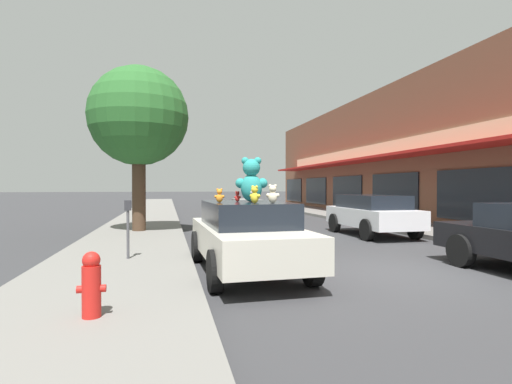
{
  "coord_description": "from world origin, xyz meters",
  "views": [
    {
      "loc": [
        -4.37,
        -7.18,
        1.72
      ],
      "look_at": [
        -1.8,
        4.41,
        1.56
      ],
      "focal_mm": 28.0,
      "sensor_mm": 36.0,
      "label": 1
    }
  ],
  "objects_px": {
    "teddy_bear_white": "(253,196)",
    "parking_meter": "(128,221)",
    "plush_art_car": "(247,234)",
    "fire_hydrant": "(91,284)",
    "teddy_bear_red": "(237,196)",
    "parked_car_far_center": "(372,213)",
    "teddy_bear_yellow": "(255,195)",
    "teddy_bear_giant": "(251,180)",
    "teddy_bear_orange": "(219,196)",
    "street_tree": "(139,117)",
    "teddy_bear_cream": "(273,194)"
  },
  "relations": [
    {
      "from": "teddy_bear_orange",
      "to": "street_tree",
      "type": "bearing_deg",
      "value": -72.2
    },
    {
      "from": "teddy_bear_yellow",
      "to": "fire_hydrant",
      "type": "distance_m",
      "value": 3.35
    },
    {
      "from": "plush_art_car",
      "to": "fire_hydrant",
      "type": "relative_size",
      "value": 5.64
    },
    {
      "from": "teddy_bear_white",
      "to": "parking_meter",
      "type": "distance_m",
      "value": 2.95
    },
    {
      "from": "teddy_bear_orange",
      "to": "parked_car_far_center",
      "type": "xyz_separation_m",
      "value": [
        6.04,
        5.13,
        -0.75
      ]
    },
    {
      "from": "plush_art_car",
      "to": "teddy_bear_giant",
      "type": "xyz_separation_m",
      "value": [
        0.11,
        0.03,
        1.08
      ]
    },
    {
      "from": "teddy_bear_giant",
      "to": "teddy_bear_yellow",
      "type": "relative_size",
      "value": 2.75
    },
    {
      "from": "teddy_bear_giant",
      "to": "plush_art_car",
      "type": "bearing_deg",
      "value": 31.25
    },
    {
      "from": "parking_meter",
      "to": "street_tree",
      "type": "bearing_deg",
      "value": 91.53
    },
    {
      "from": "teddy_bear_white",
      "to": "street_tree",
      "type": "distance_m",
      "value": 8.14
    },
    {
      "from": "fire_hydrant",
      "to": "parking_meter",
      "type": "bearing_deg",
      "value": 89.27
    },
    {
      "from": "plush_art_car",
      "to": "teddy_bear_yellow",
      "type": "bearing_deg",
      "value": -90.99
    },
    {
      "from": "teddy_bear_orange",
      "to": "street_tree",
      "type": "height_order",
      "value": "street_tree"
    },
    {
      "from": "teddy_bear_giant",
      "to": "teddy_bear_cream",
      "type": "bearing_deg",
      "value": 121.03
    },
    {
      "from": "plush_art_car",
      "to": "teddy_bear_orange",
      "type": "relative_size",
      "value": 16.44
    },
    {
      "from": "teddy_bear_orange",
      "to": "parked_car_far_center",
      "type": "bearing_deg",
      "value": -137.35
    },
    {
      "from": "teddy_bear_orange",
      "to": "street_tree",
      "type": "distance_m",
      "value": 7.85
    },
    {
      "from": "plush_art_car",
      "to": "teddy_bear_red",
      "type": "relative_size",
      "value": 20.83
    },
    {
      "from": "parked_car_far_center",
      "to": "street_tree",
      "type": "height_order",
      "value": "street_tree"
    },
    {
      "from": "teddy_bear_white",
      "to": "teddy_bear_orange",
      "type": "bearing_deg",
      "value": -72.68
    },
    {
      "from": "teddy_bear_giant",
      "to": "teddy_bear_white",
      "type": "relative_size",
      "value": 3.43
    },
    {
      "from": "teddy_bear_orange",
      "to": "teddy_bear_red",
      "type": "height_order",
      "value": "teddy_bear_orange"
    },
    {
      "from": "teddy_bear_red",
      "to": "parked_car_far_center",
      "type": "bearing_deg",
      "value": -92.63
    },
    {
      "from": "teddy_bear_red",
      "to": "parking_meter",
      "type": "relative_size",
      "value": 0.17
    },
    {
      "from": "teddy_bear_yellow",
      "to": "street_tree",
      "type": "xyz_separation_m",
      "value": [
        -2.55,
        7.67,
        2.62
      ]
    },
    {
      "from": "teddy_bear_yellow",
      "to": "fire_hydrant",
      "type": "height_order",
      "value": "teddy_bear_yellow"
    },
    {
      "from": "teddy_bear_orange",
      "to": "parked_car_far_center",
      "type": "distance_m",
      "value": 7.96
    },
    {
      "from": "teddy_bear_white",
      "to": "parked_car_far_center",
      "type": "bearing_deg",
      "value": 160.84
    },
    {
      "from": "street_tree",
      "to": "teddy_bear_giant",
      "type": "bearing_deg",
      "value": -69.09
    },
    {
      "from": "teddy_bear_cream",
      "to": "teddy_bear_red",
      "type": "distance_m",
      "value": 1.09
    },
    {
      "from": "teddy_bear_red",
      "to": "parked_car_far_center",
      "type": "relative_size",
      "value": 0.05
    },
    {
      "from": "teddy_bear_white",
      "to": "fire_hydrant",
      "type": "bearing_deg",
      "value": -18.85
    },
    {
      "from": "plush_art_car",
      "to": "parking_meter",
      "type": "distance_m",
      "value": 2.7
    },
    {
      "from": "teddy_bear_red",
      "to": "teddy_bear_white",
      "type": "xyz_separation_m",
      "value": [
        0.22,
        -0.51,
        0.02
      ]
    },
    {
      "from": "teddy_bear_red",
      "to": "parked_car_far_center",
      "type": "distance_m",
      "value": 7.37
    },
    {
      "from": "teddy_bear_yellow",
      "to": "fire_hydrant",
      "type": "relative_size",
      "value": 0.41
    },
    {
      "from": "teddy_bear_orange",
      "to": "fire_hydrant",
      "type": "height_order",
      "value": "teddy_bear_orange"
    },
    {
      "from": "parking_meter",
      "to": "teddy_bear_white",
      "type": "bearing_deg",
      "value": -31.59
    },
    {
      "from": "plush_art_car",
      "to": "teddy_bear_yellow",
      "type": "relative_size",
      "value": 13.63
    },
    {
      "from": "plush_art_car",
      "to": "teddy_bear_cream",
      "type": "height_order",
      "value": "teddy_bear_cream"
    },
    {
      "from": "teddy_bear_red",
      "to": "teddy_bear_white",
      "type": "bearing_deg",
      "value": 160.54
    },
    {
      "from": "teddy_bear_orange",
      "to": "parking_meter",
      "type": "bearing_deg",
      "value": -35.42
    },
    {
      "from": "parked_car_far_center",
      "to": "teddy_bear_orange",
      "type": "bearing_deg",
      "value": -139.66
    },
    {
      "from": "street_tree",
      "to": "teddy_bear_yellow",
      "type": "bearing_deg",
      "value": -71.59
    },
    {
      "from": "teddy_bear_giant",
      "to": "parking_meter",
      "type": "xyz_separation_m",
      "value": [
        -2.49,
        1.21,
        -0.89
      ]
    },
    {
      "from": "teddy_bear_white",
      "to": "parked_car_far_center",
      "type": "distance_m",
      "value": 7.55
    },
    {
      "from": "teddy_bear_yellow",
      "to": "parked_car_far_center",
      "type": "height_order",
      "value": "teddy_bear_yellow"
    },
    {
      "from": "teddy_bear_giant",
      "to": "teddy_bear_cream",
      "type": "relative_size",
      "value": 2.59
    },
    {
      "from": "teddy_bear_giant",
      "to": "teddy_bear_red",
      "type": "height_order",
      "value": "teddy_bear_giant"
    },
    {
      "from": "teddy_bear_red",
      "to": "street_tree",
      "type": "height_order",
      "value": "street_tree"
    }
  ]
}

